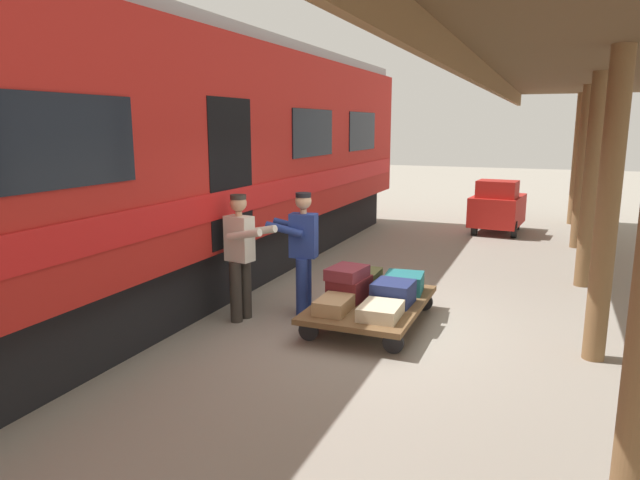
{
  "coord_description": "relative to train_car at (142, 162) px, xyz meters",
  "views": [
    {
      "loc": [
        -1.87,
        6.78,
        2.59
      ],
      "look_at": [
        0.81,
        0.16,
        1.15
      ],
      "focal_mm": 32.06,
      "sensor_mm": 36.0,
      "label": 1
    }
  ],
  "objects": [
    {
      "name": "ground_plane",
      "position": [
        -3.68,
        0.0,
        -2.06
      ],
      "size": [
        60.0,
        60.0,
        0.0
      ],
      "primitive_type": "plane",
      "color": "gray"
    },
    {
      "name": "platform_canopy",
      "position": [
        -6.07,
        0.0,
        1.21
      ],
      "size": [
        3.2,
        20.13,
        3.56
      ],
      "color": "brown",
      "rests_on": "ground_plane"
    },
    {
      "name": "train_car",
      "position": [
        0.0,
        0.0,
        0.0
      ],
      "size": [
        3.02,
        16.44,
        4.0
      ],
      "color": "#B21E19",
      "rests_on": "ground_plane"
    },
    {
      "name": "luggage_cart",
      "position": [
        -3.46,
        -0.14,
        -1.78
      ],
      "size": [
        1.33,
        2.1,
        0.32
      ],
      "color": "brown",
      "rests_on": "ground_plane"
    },
    {
      "name": "suitcase_teal_softside",
      "position": [
        -3.76,
        -0.72,
        -1.61
      ],
      "size": [
        0.55,
        0.55,
        0.26
      ],
      "primitive_type": "cube",
      "rotation": [
        0.0,
        0.0,
        0.1
      ],
      "color": "#1E666B",
      "rests_on": "luggage_cart"
    },
    {
      "name": "suitcase_navy_fabric",
      "position": [
        -3.76,
        -0.14,
        -1.59
      ],
      "size": [
        0.5,
        0.51,
        0.29
      ],
      "primitive_type": "cube",
      "rotation": [
        0.0,
        0.0,
        -0.03
      ],
      "color": "navy",
      "rests_on": "luggage_cart"
    },
    {
      "name": "suitcase_maroon_trunk",
      "position": [
        -3.17,
        -0.14,
        -1.6
      ],
      "size": [
        0.49,
        0.62,
        0.29
      ],
      "primitive_type": "cube",
      "rotation": [
        0.0,
        0.0,
        -0.09
      ],
      "color": "maroon",
      "rests_on": "luggage_cart"
    },
    {
      "name": "suitcase_olive_duffel",
      "position": [
        -3.17,
        -0.72,
        -1.61
      ],
      "size": [
        0.47,
        0.56,
        0.25
      ],
      "primitive_type": "cube",
      "rotation": [
        0.0,
        0.0,
        0.03
      ],
      "color": "brown",
      "rests_on": "luggage_cart"
    },
    {
      "name": "suitcase_cream_canvas",
      "position": [
        -3.76,
        0.44,
        -1.66
      ],
      "size": [
        0.48,
        0.6,
        0.16
      ],
      "primitive_type": "cube",
      "rotation": [
        0.0,
        0.0,
        0.02
      ],
      "color": "beige",
      "rests_on": "luggage_cart"
    },
    {
      "name": "suitcase_tan_vintage",
      "position": [
        -3.17,
        0.44,
        -1.65
      ],
      "size": [
        0.38,
        0.57,
        0.17
      ],
      "primitive_type": "cube",
      "rotation": [
        0.0,
        0.0,
        0.01
      ],
      "color": "tan",
      "rests_on": "luggage_cart"
    },
    {
      "name": "suitcase_burgundy_valise",
      "position": [
        -3.14,
        -0.1,
        -1.38
      ],
      "size": [
        0.49,
        0.6,
        0.15
      ],
      "primitive_type": "cube",
      "rotation": [
        0.0,
        0.0,
        -0.12
      ],
      "color": "maroon",
      "rests_on": "suitcase_maroon_trunk"
    },
    {
      "name": "porter_in_overalls",
      "position": [
        -2.46,
        -0.18,
        -1.14
      ],
      "size": [
        0.7,
        0.48,
        1.7
      ],
      "color": "navy",
      "rests_on": "ground_plane"
    },
    {
      "name": "porter_by_door",
      "position": [
        -1.8,
        0.34,
        -1.14
      ],
      "size": [
        0.71,
        0.51,
        1.7
      ],
      "color": "#332D28",
      "rests_on": "ground_plane"
    },
    {
      "name": "baggage_tug",
      "position": [
        -4.38,
        -7.58,
        -1.43
      ],
      "size": [
        1.26,
        1.8,
        1.3
      ],
      "color": "#B21E19",
      "rests_on": "ground_plane"
    }
  ]
}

